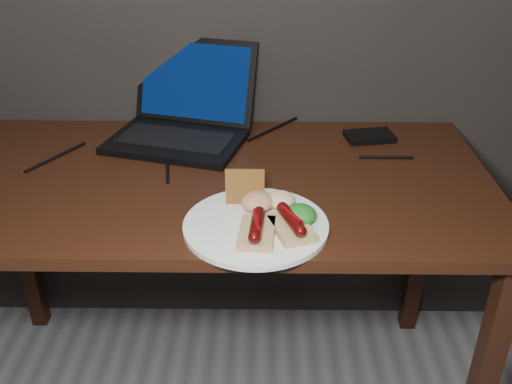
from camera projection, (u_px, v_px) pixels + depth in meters
name	position (u px, v px, depth m)	size (l,w,h in m)	color
desk	(209.00, 207.00, 1.45)	(1.40, 0.70, 0.75)	#361B0D
laptop	(183.00, 118.00, 1.59)	(0.43, 0.41, 0.25)	black
hard_drive	(369.00, 136.00, 1.59)	(0.13, 0.08, 0.02)	black
desk_cables	(212.00, 150.00, 1.52)	(0.99, 0.42, 0.01)	black
plate	(256.00, 226.00, 1.19)	(0.31, 0.31, 0.01)	white
bread_sausage_center	(257.00, 229.00, 1.14)	(0.08, 0.12, 0.04)	tan
bread_sausage_right	(291.00, 224.00, 1.16)	(0.11, 0.13, 0.04)	tan
crispbread	(245.00, 187.00, 1.24)	(0.09, 0.01, 0.09)	olive
salad_greens	(300.00, 215.00, 1.18)	(0.07, 0.07, 0.04)	#1A5310
salsa_mound	(258.00, 202.00, 1.23)	(0.07, 0.07, 0.04)	#A61710
coleslaw_mound	(280.00, 200.00, 1.24)	(0.06, 0.06, 0.04)	white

